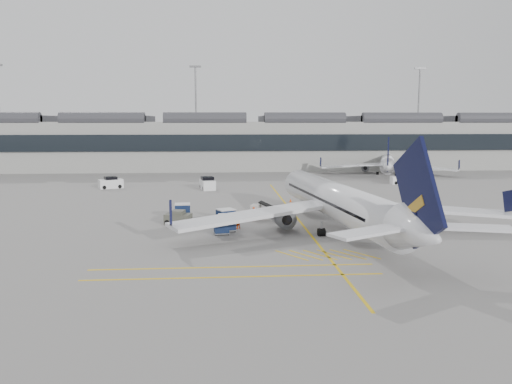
{
  "coord_description": "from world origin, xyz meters",
  "views": [
    {
      "loc": [
        1.07,
        -47.34,
        11.18
      ],
      "look_at": [
        4.74,
        2.92,
        4.0
      ],
      "focal_mm": 35.0,
      "sensor_mm": 36.0,
      "label": 1
    }
  ],
  "objects": [
    {
      "name": "service_van_mid",
      "position": [
        -0.98,
        34.6,
        0.94
      ],
      "size": [
        2.84,
        4.4,
        2.09
      ],
      "rotation": [
        0.0,
        0.0,
        1.78
      ],
      "color": "white",
      "rests_on": "ground"
    },
    {
      "name": "airliner_main",
      "position": [
        13.15,
        1.92,
        2.99
      ],
      "size": [
        34.76,
        38.18,
        10.17
      ],
      "rotation": [
        0.0,
        0.0,
        0.12
      ],
      "color": "silver",
      "rests_on": "ground"
    },
    {
      "name": "airliner_far",
      "position": [
        36.56,
        55.7,
        2.43
      ],
      "size": [
        27.0,
        29.94,
        8.27
      ],
      "rotation": [
        0.0,
        0.0,
        -0.33
      ],
      "color": "silver",
      "rests_on": "ground"
    },
    {
      "name": "light_masts",
      "position": [
        -1.67,
        86.0,
        14.49
      ],
      "size": [
        113.0,
        0.6,
        25.45
      ],
      "color": "slate",
      "rests_on": "ground"
    },
    {
      "name": "terminal",
      "position": [
        0.0,
        71.93,
        6.14
      ],
      "size": [
        200.0,
        20.45,
        12.4
      ],
      "color": "#9E9E99",
      "rests_on": "ground"
    },
    {
      "name": "baggage_cart_c",
      "position": [
        1.18,
        1.31,
        0.86
      ],
      "size": [
        1.69,
        1.46,
        1.61
      ],
      "rotation": [
        0.0,
        0.0,
        0.14
      ],
      "color": "gray",
      "rests_on": "ground"
    },
    {
      "name": "baggage_cart_a",
      "position": [
        1.78,
        2.6,
        0.96
      ],
      "size": [
        1.91,
        1.67,
        1.79
      ],
      "rotation": [
        0.0,
        0.0,
        0.17
      ],
      "color": "gray",
      "rests_on": "ground"
    },
    {
      "name": "baggage_cart_d",
      "position": [
        -3.18,
        8.75,
        1.04
      ],
      "size": [
        1.9,
        1.59,
        1.94
      ],
      "rotation": [
        0.0,
        0.0,
        0.04
      ],
      "color": "gray",
      "rests_on": "ground"
    },
    {
      "name": "baggage_cart_b",
      "position": [
        1.66,
        4.84,
        1.04
      ],
      "size": [
        2.32,
        2.17,
        1.94
      ],
      "rotation": [
        0.0,
        0.0,
        0.45
      ],
      "color": "gray",
      "rests_on": "ground"
    },
    {
      "name": "pushback_tug",
      "position": [
        -3.51,
        6.54,
        0.69
      ],
      "size": [
        3.07,
        2.25,
        1.56
      ],
      "rotation": [
        0.0,
        0.0,
        -0.22
      ],
      "color": "#4D4E42",
      "rests_on": "ground"
    },
    {
      "name": "safety_cone_nose",
      "position": [
        10.86,
        20.66,
        0.24
      ],
      "size": [
        0.34,
        0.34,
        0.48
      ],
      "primitive_type": "cone",
      "color": "#F24C0A",
      "rests_on": "ground"
    },
    {
      "name": "service_van_left",
      "position": [
        -17.19,
        37.17,
        0.88
      ],
      "size": [
        4.28,
        3.31,
        1.97
      ],
      "rotation": [
        0.0,
        0.0,
        0.42
      ],
      "color": "white",
      "rests_on": "ground"
    },
    {
      "name": "ramp_agent_b",
      "position": [
        2.8,
        3.86,
        0.83
      ],
      "size": [
        1.02,
        1.01,
        1.67
      ],
      "primitive_type": "imported",
      "rotation": [
        0.0,
        0.0,
        3.88
      ],
      "color": "#F3490C",
      "rests_on": "ground"
    },
    {
      "name": "apron_markings",
      "position": [
        10.0,
        10.0,
        0.01
      ],
      "size": [
        0.25,
        60.0,
        0.01
      ],
      "primitive_type": "cube",
      "color": "gold",
      "rests_on": "ground"
    },
    {
      "name": "belt_loader",
      "position": [
        6.2,
        8.97,
        0.6
      ],
      "size": [
        5.14,
        2.98,
        2.04
      ],
      "rotation": [
        0.0,
        0.0,
        -0.34
      ],
      "color": "beige",
      "rests_on": "ground"
    },
    {
      "name": "service_van_right",
      "position": [
        33.47,
        39.26,
        0.81
      ],
      "size": [
        3.53,
        1.79,
        1.81
      ],
      "rotation": [
        0.0,
        0.0,
        -0.0
      ],
      "color": "white",
      "rests_on": "ground"
    },
    {
      "name": "safety_cone_engine",
      "position": [
        17.22,
        5.24,
        0.27
      ],
      "size": [
        0.38,
        0.38,
        0.53
      ],
      "primitive_type": "cone",
      "color": "#F24C0A",
      "rests_on": "ground"
    },
    {
      "name": "ramp_agent_a",
      "position": [
        4.89,
        7.88,
        0.79
      ],
      "size": [
        0.65,
        0.69,
        1.58
      ],
      "primitive_type": "imported",
      "rotation": [
        0.0,
        0.0,
        0.93
      ],
      "color": "#E3400B",
      "rests_on": "ground"
    },
    {
      "name": "ground",
      "position": [
        0.0,
        0.0,
        0.0
      ],
      "size": [
        220.0,
        220.0,
        0.0
      ],
      "primitive_type": "plane",
      "color": "gray",
      "rests_on": "ground"
    }
  ]
}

